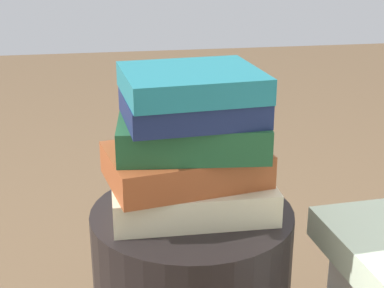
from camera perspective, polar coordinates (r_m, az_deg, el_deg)
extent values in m
cube|color=beige|center=(1.06, -0.09, -5.18)|extent=(0.29, 0.18, 0.06)
cube|color=#994723|center=(1.04, -0.68, -2.02)|extent=(0.30, 0.23, 0.06)
cube|color=#1E512D|center=(1.02, 0.22, 0.89)|extent=(0.27, 0.19, 0.06)
cube|color=#19234C|center=(0.99, -0.24, 3.55)|extent=(0.24, 0.20, 0.04)
cube|color=#1E727F|center=(0.99, -0.26, 6.07)|extent=(0.25, 0.22, 0.04)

